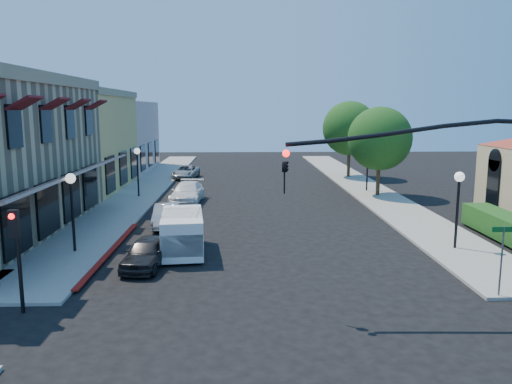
{
  "coord_description": "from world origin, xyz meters",
  "views": [
    {
      "loc": [
        -1.15,
        -13.51,
        6.32
      ],
      "look_at": [
        -0.47,
        8.69,
        2.6
      ],
      "focal_mm": 35.0,
      "sensor_mm": 36.0,
      "label": 1
    }
  ],
  "objects_px": {
    "parked_car_d": "(186,172)",
    "parked_car_b": "(166,216)",
    "white_van": "(182,231)",
    "parked_car_c": "(187,193)",
    "signal_mast_arm": "(468,182)",
    "lamppost_left_far": "(137,160)",
    "lamppost_right_far": "(368,156)",
    "street_name_sign": "(502,250)",
    "lamppost_right_near": "(459,191)",
    "street_tree_b": "(350,128)",
    "secondary_signal": "(16,242)",
    "street_tree_a": "(380,139)",
    "parked_car_a": "(147,252)",
    "lamppost_left_near": "(71,192)"
  },
  "relations": [
    {
      "from": "parked_car_d",
      "to": "parked_car_b",
      "type": "bearing_deg",
      "value": -81.18
    },
    {
      "from": "white_van",
      "to": "parked_car_c",
      "type": "height_order",
      "value": "white_van"
    },
    {
      "from": "signal_mast_arm",
      "to": "lamppost_left_far",
      "type": "bearing_deg",
      "value": 125.0
    },
    {
      "from": "lamppost_right_far",
      "to": "parked_car_d",
      "type": "relative_size",
      "value": 0.83
    },
    {
      "from": "street_name_sign",
      "to": "parked_car_d",
      "type": "height_order",
      "value": "street_name_sign"
    },
    {
      "from": "lamppost_right_near",
      "to": "lamppost_right_far",
      "type": "distance_m",
      "value": 16.0
    },
    {
      "from": "street_tree_b",
      "to": "lamppost_right_near",
      "type": "relative_size",
      "value": 1.97
    },
    {
      "from": "street_tree_b",
      "to": "signal_mast_arm",
      "type": "relative_size",
      "value": 0.88
    },
    {
      "from": "secondary_signal",
      "to": "street_name_sign",
      "type": "distance_m",
      "value": 15.53
    },
    {
      "from": "secondary_signal",
      "to": "white_van",
      "type": "xyz_separation_m",
      "value": [
        4.26,
        6.47,
        -1.28
      ]
    },
    {
      "from": "lamppost_right_far",
      "to": "white_van",
      "type": "xyz_separation_m",
      "value": [
        -12.24,
        -16.12,
        -1.7
      ]
    },
    {
      "from": "street_tree_a",
      "to": "street_name_sign",
      "type": "relative_size",
      "value": 2.59
    },
    {
      "from": "street_name_sign",
      "to": "lamppost_left_far",
      "type": "relative_size",
      "value": 0.7
    },
    {
      "from": "parked_car_b",
      "to": "parked_car_a",
      "type": "bearing_deg",
      "value": -91.13
    },
    {
      "from": "lamppost_left_far",
      "to": "secondary_signal",
      "type": "bearing_deg",
      "value": -88.61
    },
    {
      "from": "lamppost_left_far",
      "to": "street_name_sign",
      "type": "bearing_deg",
      "value": -51.06
    },
    {
      "from": "parked_car_d",
      "to": "parked_car_a",
      "type": "bearing_deg",
      "value": -81.45
    },
    {
      "from": "lamppost_right_far",
      "to": "white_van",
      "type": "height_order",
      "value": "lamppost_right_far"
    },
    {
      "from": "signal_mast_arm",
      "to": "parked_car_d",
      "type": "xyz_separation_m",
      "value": [
        -12.06,
        30.5,
        -3.49
      ]
    },
    {
      "from": "lamppost_right_far",
      "to": "parked_car_c",
      "type": "distance_m",
      "value": 14.04
    },
    {
      "from": "signal_mast_arm",
      "to": "parked_car_d",
      "type": "distance_m",
      "value": 32.99
    },
    {
      "from": "secondary_signal",
      "to": "parked_car_a",
      "type": "height_order",
      "value": "secondary_signal"
    },
    {
      "from": "lamppost_right_near",
      "to": "parked_car_c",
      "type": "distance_m",
      "value": 18.03
    },
    {
      "from": "signal_mast_arm",
      "to": "secondary_signal",
      "type": "xyz_separation_m",
      "value": [
        -13.86,
        -0.09,
        -1.77
      ]
    },
    {
      "from": "lamppost_right_far",
      "to": "parked_car_b",
      "type": "xyz_separation_m",
      "value": [
        -13.7,
        -11.0,
        -2.14
      ]
    },
    {
      "from": "secondary_signal",
      "to": "lamppost_right_far",
      "type": "distance_m",
      "value": 27.98
    },
    {
      "from": "street_tree_b",
      "to": "lamppost_right_near",
      "type": "bearing_deg",
      "value": -90.72
    },
    {
      "from": "lamppost_right_far",
      "to": "white_van",
      "type": "distance_m",
      "value": 20.31
    },
    {
      "from": "white_van",
      "to": "parked_car_c",
      "type": "xyz_separation_m",
      "value": [
        -1.06,
        12.12,
        -0.35
      ]
    },
    {
      "from": "street_tree_b",
      "to": "parked_car_b",
      "type": "bearing_deg",
      "value": -126.39
    },
    {
      "from": "parked_car_a",
      "to": "parked_car_d",
      "type": "bearing_deg",
      "value": 99.52
    },
    {
      "from": "secondary_signal",
      "to": "parked_car_b",
      "type": "xyz_separation_m",
      "value": [
        2.8,
        11.59,
        -1.72
      ]
    },
    {
      "from": "signal_mast_arm",
      "to": "street_name_sign",
      "type": "bearing_deg",
      "value": 23.2
    },
    {
      "from": "street_name_sign",
      "to": "parked_car_a",
      "type": "relative_size",
      "value": 0.71
    },
    {
      "from": "secondary_signal",
      "to": "parked_car_d",
      "type": "xyz_separation_m",
      "value": [
        1.8,
        30.59,
        -1.72
      ]
    },
    {
      "from": "white_van",
      "to": "secondary_signal",
      "type": "bearing_deg",
      "value": -123.38
    },
    {
      "from": "street_name_sign",
      "to": "parked_car_c",
      "type": "bearing_deg",
      "value": 124.64
    },
    {
      "from": "lamppost_left_far",
      "to": "lamppost_right_near",
      "type": "relative_size",
      "value": 1.0
    },
    {
      "from": "secondary_signal",
      "to": "lamppost_right_near",
      "type": "bearing_deg",
      "value": 21.78
    },
    {
      "from": "parked_car_d",
      "to": "street_tree_b",
      "type": "bearing_deg",
      "value": 5.8
    },
    {
      "from": "secondary_signal",
      "to": "street_tree_a",
      "type": "bearing_deg",
      "value": 50.79
    },
    {
      "from": "street_tree_b",
      "to": "parked_car_b",
      "type": "xyz_separation_m",
      "value": [
        -14.0,
        -19.0,
        -3.95
      ]
    },
    {
      "from": "street_tree_b",
      "to": "street_name_sign",
      "type": "xyz_separation_m",
      "value": [
        -1.3,
        -29.8,
        -2.85
      ]
    },
    {
      "from": "lamppost_right_far",
      "to": "lamppost_left_far",
      "type": "bearing_deg",
      "value": -173.29
    },
    {
      "from": "lamppost_left_near",
      "to": "lamppost_right_far",
      "type": "xyz_separation_m",
      "value": [
        17.0,
        16.0,
        0.0
      ]
    },
    {
      "from": "lamppost_left_far",
      "to": "parked_car_b",
      "type": "relative_size",
      "value": 0.98
    },
    {
      "from": "street_tree_a",
      "to": "parked_car_c",
      "type": "bearing_deg",
      "value": -171.63
    },
    {
      "from": "lamppost_right_near",
      "to": "street_name_sign",
      "type": "bearing_deg",
      "value": -99.78
    },
    {
      "from": "signal_mast_arm",
      "to": "lamppost_left_near",
      "type": "distance_m",
      "value": 15.82
    },
    {
      "from": "street_name_sign",
      "to": "lamppost_right_near",
      "type": "height_order",
      "value": "lamppost_right_near"
    }
  ]
}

